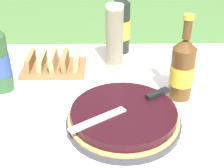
# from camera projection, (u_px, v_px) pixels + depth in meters

# --- Properties ---
(garden_table) EXTENTS (1.69, 1.14, 0.68)m
(garden_table) POSITION_uv_depth(u_px,v_px,m) (82.00, 127.00, 1.08)
(garden_table) COLOR brown
(garden_table) RESTS_ON ground_plane
(tablecloth) EXTENTS (1.70, 1.15, 0.10)m
(tablecloth) POSITION_uv_depth(u_px,v_px,m) (81.00, 117.00, 1.05)
(tablecloth) COLOR white
(tablecloth) RESTS_ON garden_table
(berry_tart) EXTENTS (0.36, 0.36, 0.06)m
(berry_tart) POSITION_uv_depth(u_px,v_px,m) (124.00, 117.00, 0.98)
(berry_tart) COLOR #38383D
(berry_tart) RESTS_ON tablecloth
(serving_knife) EXTENTS (0.32, 0.23, 0.01)m
(serving_knife) POSITION_uv_depth(u_px,v_px,m) (131.00, 105.00, 0.98)
(serving_knife) COLOR silver
(serving_knife) RESTS_ON berry_tart
(cup_stack) EXTENTS (0.07, 0.07, 0.27)m
(cup_stack) POSITION_uv_depth(u_px,v_px,m) (115.00, 37.00, 1.28)
(cup_stack) COLOR beige
(cup_stack) RESTS_ON tablecloth
(cider_bottle_amber) EXTENTS (0.08, 0.08, 0.31)m
(cider_bottle_amber) POSITION_uv_depth(u_px,v_px,m) (182.00, 69.00, 1.08)
(cider_bottle_amber) COLOR brown
(cider_bottle_amber) RESTS_ON tablecloth
(juice_bottle_red) EXTENTS (0.09, 0.09, 0.34)m
(juice_bottle_red) POSITION_uv_depth(u_px,v_px,m) (121.00, 25.00, 1.40)
(juice_bottle_red) COLOR black
(juice_bottle_red) RESTS_ON tablecloth
(bread_board) EXTENTS (0.26, 0.18, 0.07)m
(bread_board) POSITION_uv_depth(u_px,v_px,m) (54.00, 64.00, 1.30)
(bread_board) COLOR olive
(bread_board) RESTS_ON tablecloth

